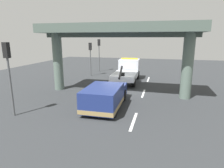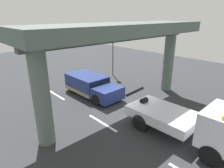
# 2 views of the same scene
# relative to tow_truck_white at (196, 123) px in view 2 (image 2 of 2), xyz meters

# --- Properties ---
(ground_plane) EXTENTS (60.00, 40.00, 0.10)m
(ground_plane) POSITION_rel_tow_truck_white_xyz_m (-4.73, -0.02, -1.25)
(ground_plane) COLOR #2D3033
(lane_stripe_west) EXTENTS (2.60, 0.16, 0.01)m
(lane_stripe_west) POSITION_rel_tow_truck_white_xyz_m (-10.73, -2.27, -1.20)
(lane_stripe_west) COLOR silver
(lane_stripe_west) RESTS_ON ground
(lane_stripe_mid) EXTENTS (2.60, 0.16, 0.01)m
(lane_stripe_mid) POSITION_rel_tow_truck_white_xyz_m (-4.73, -2.27, -1.20)
(lane_stripe_mid) COLOR silver
(lane_stripe_mid) RESTS_ON ground
(tow_truck_white) EXTENTS (7.27, 2.50, 2.46)m
(tow_truck_white) POSITION_rel_tow_truck_white_xyz_m (0.00, 0.00, 0.00)
(tow_truck_white) COLOR silver
(tow_truck_white) RESTS_ON ground
(towed_van_green) EXTENTS (5.23, 2.29, 1.58)m
(towed_van_green) POSITION_rel_tow_truck_white_xyz_m (-8.87, -0.02, -0.42)
(towed_van_green) COLOR navy
(towed_van_green) RESTS_ON ground
(overpass_structure) EXTENTS (3.60, 13.20, 5.86)m
(overpass_structure) POSITION_rel_tow_truck_white_xyz_m (-5.26, -0.02, 3.77)
(overpass_structure) COLOR #596B60
(overpass_structure) RESTS_ON ground
(traffic_light_near) EXTENTS (0.39, 0.32, 4.48)m
(traffic_light_near) POSITION_rel_tow_truck_white_xyz_m (-11.71, 5.07, 2.06)
(traffic_light_near) COLOR #515456
(traffic_light_near) RESTS_ON ground
(traffic_cone_orange) EXTENTS (0.50, 0.50, 0.59)m
(traffic_cone_orange) POSITION_rel_tow_truck_white_xyz_m (-4.80, 1.55, -0.92)
(traffic_cone_orange) COLOR orange
(traffic_cone_orange) RESTS_ON ground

